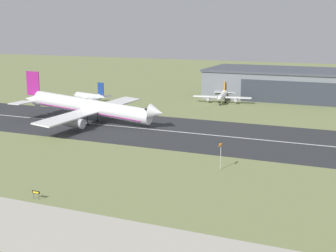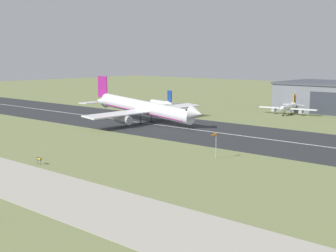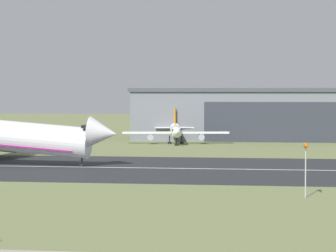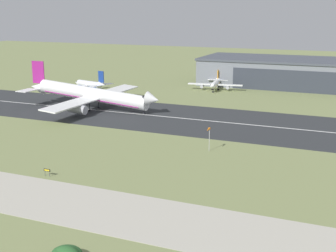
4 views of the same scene
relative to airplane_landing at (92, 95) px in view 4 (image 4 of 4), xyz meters
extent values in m
plane|color=#7A8451|center=(42.11, -48.98, -5.15)|extent=(651.87, 651.87, 0.00)
cube|color=#2B2D30|center=(42.11, -0.98, -5.12)|extent=(411.87, 40.15, 0.06)
cube|color=silver|center=(42.11, -0.98, -5.08)|extent=(370.68, 0.70, 0.01)
cube|color=#B2AD9E|center=(42.11, -71.95, -5.12)|extent=(308.90, 16.55, 0.05)
cube|color=slate|center=(59.34, 79.91, 0.61)|extent=(86.88, 33.84, 11.52)
cube|color=#424751|center=(59.34, 79.91, 6.82)|extent=(87.88, 34.84, 0.90)
cube|color=#2D333D|center=(59.34, 62.94, -0.54)|extent=(52.13, 0.12, 9.22)
cylinder|color=white|center=(0.36, -0.01, 0.17)|extent=(42.50, 5.48, 8.04)
cone|color=white|center=(23.60, -0.39, 0.17)|extent=(4.75, 4.87, 5.11)
cone|color=white|center=(-23.60, 0.39, 1.03)|extent=(6.13, 4.41, 4.74)
cube|color=black|center=(21.23, -0.35, 1.13)|extent=(1.20, 4.09, 0.52)
cube|color=#991E7A|center=(0.36, -0.01, -1.14)|extent=(37.93, 5.17, 3.14)
cube|color=white|center=(0.97, -14.45, -0.67)|extent=(6.67, 24.17, 0.88)
cylinder|color=#A8A8B2|center=(2.25, -12.54, -2.40)|extent=(6.49, 3.07, 3.44)
cube|color=white|center=(1.44, 14.41, -0.67)|extent=(6.67, 24.17, 0.88)
cylinder|color=#A8A8B2|center=(2.66, 12.46, -2.40)|extent=(6.49, 3.07, 3.44)
cube|color=#991E7A|center=(-22.74, 0.37, 6.64)|extent=(5.22, 0.37, 8.14)
cube|color=white|center=(-23.24, -5.68, 0.89)|extent=(4.68, 7.40, 0.24)
cube|color=white|center=(-23.04, 6.44, 0.89)|extent=(4.68, 7.40, 0.24)
cylinder|color=black|center=(20.25, -0.33, -3.68)|extent=(0.24, 0.24, 2.92)
cylinder|color=black|center=(20.25, -0.33, -4.93)|extent=(0.84, 0.84, 0.44)
cylinder|color=black|center=(0.66, -2.89, -3.68)|extent=(0.24, 0.24, 2.92)
cylinder|color=black|center=(0.66, -2.89, -4.93)|extent=(0.84, 0.84, 0.44)
cylinder|color=black|center=(0.75, 2.86, -3.68)|extent=(0.24, 0.24, 2.92)
cylinder|color=black|center=(0.75, 2.86, -4.93)|extent=(0.84, 0.84, 0.44)
cylinder|color=silver|center=(-21.66, 32.15, -2.27)|extent=(13.01, 6.04, 2.83)
cone|color=silver|center=(-29.03, 34.14, -2.27)|extent=(3.19, 3.39, 2.83)
cone|color=silver|center=(-13.89, 30.06, -1.77)|extent=(3.94, 3.34, 2.54)
cube|color=black|center=(-27.68, 33.78, -1.71)|extent=(1.69, 2.61, 0.44)
cube|color=navy|center=(-21.66, 32.15, -3.05)|extent=(11.75, 5.57, 0.20)
cube|color=silver|center=(-20.58, 37.15, -2.77)|extent=(4.08, 7.71, 0.40)
cylinder|color=#A8A8B2|center=(-21.17, 36.70, -3.90)|extent=(4.00, 2.65, 1.75)
cube|color=silver|center=(-23.24, 27.29, -2.77)|extent=(4.08, 7.71, 0.40)
cylinder|color=#A8A8B2|center=(-23.52, 27.98, -3.90)|extent=(4.00, 2.65, 1.75)
cube|color=navy|center=(-14.38, 30.19, 1.54)|extent=(3.04, 1.07, 4.80)
cube|color=silver|center=(-13.06, 33.54, -1.85)|extent=(3.72, 4.87, 0.24)
cube|color=silver|center=(-14.92, 26.64, -1.85)|extent=(3.72, 4.87, 0.24)
cylinder|color=black|center=(-26.64, 33.50, -4.42)|extent=(0.24, 0.24, 1.46)
cylinder|color=black|center=(-26.64, 33.50, -4.93)|extent=(0.84, 0.84, 0.44)
cylinder|color=black|center=(-20.98, 33.73, -4.42)|extent=(0.24, 0.24, 1.46)
cylinder|color=black|center=(-20.98, 33.73, -4.93)|extent=(0.84, 0.84, 0.44)
cylinder|color=black|center=(-21.87, 30.45, -4.42)|extent=(0.24, 0.24, 1.46)
cylinder|color=black|center=(-21.87, 30.45, -4.93)|extent=(0.84, 0.84, 0.44)
cylinder|color=white|center=(27.69, 54.98, -2.23)|extent=(4.44, 14.42, 2.25)
cone|color=white|center=(28.95, 46.95, -2.23)|extent=(2.53, 2.35, 2.25)
cone|color=white|center=(26.36, 63.35, -1.83)|extent=(2.42, 2.98, 2.02)
cube|color=black|center=(28.78, 48.05, -1.78)|extent=(2.06, 1.38, 0.44)
cube|color=orange|center=(27.69, 54.98, -2.85)|extent=(4.11, 12.99, 0.20)
cube|color=white|center=(21.35, 53.69, -2.63)|extent=(10.91, 3.91, 0.40)
cylinder|color=#A8A8B2|center=(22.26, 53.37, -3.57)|extent=(1.83, 3.10, 1.39)
cube|color=white|center=(34.12, 55.71, -2.63)|extent=(10.91, 3.91, 0.40)
cylinder|color=#A8A8B2|center=(33.34, 55.12, -3.57)|extent=(1.83, 3.10, 1.39)
cube|color=orange|center=(26.43, 62.95, 0.80)|extent=(0.66, 2.46, 3.82)
cube|color=white|center=(23.56, 62.90, -1.90)|extent=(3.73, 2.65, 0.24)
cube|color=white|center=(29.17, 63.78, -1.90)|extent=(3.73, 2.65, 0.24)
cylinder|color=black|center=(28.61, 49.13, -4.25)|extent=(0.24, 0.24, 1.79)
cylinder|color=black|center=(28.61, 49.13, -4.93)|extent=(0.84, 0.84, 0.44)
cylinder|color=black|center=(26.32, 54.98, -4.25)|extent=(0.24, 0.24, 1.79)
cylinder|color=black|center=(26.32, 54.98, -4.93)|extent=(0.84, 0.84, 0.44)
cylinder|color=black|center=(28.98, 55.40, -4.25)|extent=(0.24, 0.24, 1.79)
cylinder|color=black|center=(28.98, 55.40, -4.93)|extent=(0.84, 0.84, 0.44)
cylinder|color=#B7B7BC|center=(53.28, -31.40, -2.13)|extent=(0.14, 0.14, 6.04)
cone|color=orange|center=(53.37, -32.83, 0.64)|extent=(0.76, 2.60, 0.60)
cylinder|color=#4C4C51|center=(27.02, -61.92, -4.61)|extent=(0.10, 0.10, 1.07)
cylinder|color=#4C4C51|center=(28.15, -61.92, -4.61)|extent=(0.10, 0.10, 1.07)
cube|color=black|center=(27.58, -61.92, -3.81)|extent=(1.61, 0.12, 0.52)
cube|color=yellow|center=(27.58, -61.99, -3.81)|extent=(1.23, 0.02, 0.31)
camera|label=1|loc=(81.54, -126.56, 26.09)|focal=50.00mm
camera|label=2|loc=(114.81, -118.78, 18.67)|focal=50.00mm
camera|label=3|loc=(50.33, -119.52, 6.61)|focal=85.00mm
camera|label=4|loc=(87.32, -137.40, 29.01)|focal=50.00mm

